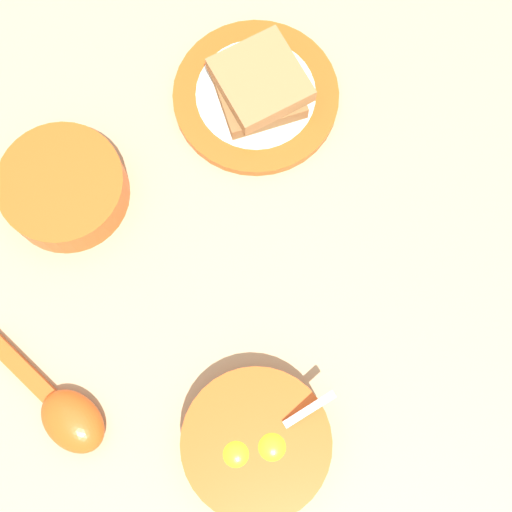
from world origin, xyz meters
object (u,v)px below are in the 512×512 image
(toast_plate, at_px, (256,96))
(congee_bowl, at_px, (64,187))
(egg_bowl, at_px, (256,443))
(toast_sandwich, at_px, (259,85))
(soup_spoon, at_px, (64,412))

(toast_plate, bearing_deg, congee_bowl, 28.29)
(egg_bowl, relative_size, toast_plate, 0.79)
(toast_plate, xyz_separation_m, toast_sandwich, (-0.00, -0.00, 0.03))
(egg_bowl, bearing_deg, toast_sandwich, -91.55)
(toast_sandwich, bearing_deg, congee_bowl, 27.95)
(egg_bowl, distance_m, toast_sandwich, 0.36)
(toast_plate, xyz_separation_m, congee_bowl, (0.19, 0.10, 0.02))
(toast_plate, height_order, congee_bowl, congee_bowl)
(toast_sandwich, bearing_deg, soup_spoon, 59.72)
(toast_plate, relative_size, soup_spoon, 1.30)
(egg_bowl, distance_m, soup_spoon, 0.18)
(egg_bowl, bearing_deg, soup_spoon, -9.92)
(soup_spoon, bearing_deg, congee_bowl, -87.88)
(soup_spoon, height_order, congee_bowl, congee_bowl)
(soup_spoon, distance_m, congee_bowl, 0.22)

